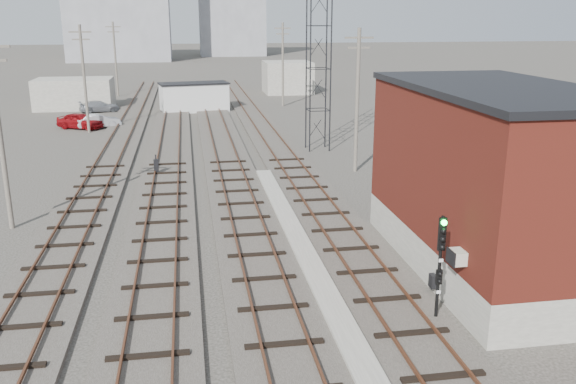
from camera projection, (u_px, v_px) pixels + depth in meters
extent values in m
plane|color=#282621|center=(223.00, 105.00, 68.74)|extent=(320.00, 320.00, 0.00)
cube|color=#332D28|center=(271.00, 139.00, 49.21)|extent=(3.20, 90.00, 0.20)
cube|color=#4C2816|center=(262.00, 137.00, 49.03)|extent=(0.07, 90.00, 0.12)
cube|color=#4C2816|center=(279.00, 136.00, 49.26)|extent=(0.07, 90.00, 0.12)
cube|color=#332D28|center=(221.00, 141.00, 48.58)|extent=(3.20, 90.00, 0.20)
cube|color=#4C2816|center=(212.00, 138.00, 48.40)|extent=(0.07, 90.00, 0.12)
cube|color=#4C2816|center=(230.00, 138.00, 48.63)|extent=(0.07, 90.00, 0.12)
cube|color=#332D28|center=(170.00, 142.00, 47.95)|extent=(3.20, 90.00, 0.20)
cube|color=#4C2816|center=(161.00, 140.00, 47.77)|extent=(0.07, 90.00, 0.12)
cube|color=#4C2816|center=(179.00, 139.00, 48.00)|extent=(0.07, 90.00, 0.12)
cube|color=#332D28|center=(118.00, 144.00, 47.32)|extent=(3.20, 90.00, 0.20)
cube|color=#4C2816|center=(108.00, 141.00, 47.14)|extent=(0.07, 90.00, 0.12)
cube|color=#4C2816|center=(127.00, 141.00, 47.37)|extent=(0.07, 90.00, 0.12)
cube|color=gray|center=(305.00, 256.00, 25.20)|extent=(0.90, 28.00, 0.26)
cube|color=gray|center=(487.00, 249.00, 24.23)|extent=(6.00, 12.00, 1.50)
cube|color=#4E1412|center=(496.00, 164.00, 23.26)|extent=(6.00, 12.00, 5.50)
cube|color=black|center=(503.00, 89.00, 22.46)|extent=(6.20, 12.20, 0.25)
cube|color=beige|center=(457.00, 257.00, 19.52)|extent=(0.45, 0.62, 0.45)
cube|color=black|center=(433.00, 281.00, 21.92)|extent=(0.20, 0.35, 0.50)
cylinder|color=black|center=(311.00, 48.00, 43.00)|extent=(0.10, 0.10, 15.00)
cylinder|color=black|center=(331.00, 48.00, 43.24)|extent=(0.10, 0.10, 15.00)
cylinder|color=black|center=(306.00, 47.00, 44.42)|extent=(0.10, 0.10, 15.00)
cylinder|color=black|center=(326.00, 47.00, 44.66)|extent=(0.10, 0.10, 15.00)
cylinder|color=#595147|center=(0.00, 135.00, 27.62)|extent=(0.24, 0.24, 9.00)
cylinder|color=#595147|center=(84.00, 80.00, 51.31)|extent=(0.24, 0.24, 9.00)
cube|color=#595147|center=(80.00, 32.00, 50.22)|extent=(1.80, 0.12, 0.12)
cube|color=#595147|center=(81.00, 39.00, 50.39)|extent=(1.40, 0.12, 0.12)
cylinder|color=#595147|center=(115.00, 60.00, 75.00)|extent=(0.24, 0.24, 9.00)
cube|color=#595147|center=(113.00, 27.00, 73.91)|extent=(1.80, 0.12, 0.12)
cube|color=#595147|center=(113.00, 32.00, 74.08)|extent=(1.40, 0.12, 0.12)
cylinder|color=#595147|center=(357.00, 102.00, 38.19)|extent=(0.24, 0.24, 9.00)
cube|color=#595147|center=(359.00, 38.00, 37.11)|extent=(1.80, 0.12, 0.12)
cube|color=#595147|center=(359.00, 48.00, 37.27)|extent=(1.40, 0.12, 0.12)
cylinder|color=#595147|center=(283.00, 65.00, 66.62)|extent=(0.24, 0.24, 9.00)
cube|color=#595147|center=(283.00, 28.00, 65.53)|extent=(1.80, 0.12, 0.12)
cube|color=#595147|center=(283.00, 34.00, 65.70)|extent=(1.40, 0.12, 0.12)
cube|color=gray|center=(231.00, 2.00, 151.65)|extent=(16.00, 12.00, 26.00)
cube|color=gray|center=(75.00, 94.00, 65.78)|extent=(8.00, 5.00, 3.20)
cube|color=gray|center=(287.00, 77.00, 79.07)|extent=(6.00, 6.00, 4.00)
cube|color=gray|center=(435.00, 320.00, 20.04)|extent=(0.40, 0.40, 0.10)
cylinder|color=black|center=(439.00, 270.00, 19.54)|extent=(0.11, 0.11, 3.66)
cube|color=black|center=(442.00, 234.00, 19.18)|extent=(0.24, 0.10, 1.10)
sphere|color=#0CE533|center=(444.00, 223.00, 18.98)|extent=(0.18, 0.18, 0.18)
sphere|color=black|center=(444.00, 231.00, 19.06)|extent=(0.18, 0.18, 0.18)
sphere|color=black|center=(443.00, 239.00, 19.13)|extent=(0.18, 0.18, 0.18)
sphere|color=black|center=(442.00, 247.00, 19.21)|extent=(0.18, 0.18, 0.18)
cube|color=black|center=(439.00, 277.00, 19.59)|extent=(0.20, 0.09, 0.50)
cube|color=white|center=(441.00, 260.00, 19.37)|extent=(0.15, 0.02, 0.11)
cube|color=white|center=(439.00, 292.00, 19.67)|extent=(0.15, 0.02, 0.11)
cube|color=black|center=(156.00, 167.00, 38.06)|extent=(0.32, 0.32, 0.99)
cylinder|color=black|center=(156.00, 157.00, 37.88)|extent=(0.08, 0.08, 0.30)
cube|color=silver|center=(194.00, 98.00, 63.85)|extent=(7.27, 4.05, 2.86)
cube|color=black|center=(194.00, 83.00, 63.44)|extent=(7.54, 4.31, 0.14)
imported|color=maroon|center=(80.00, 121.00, 54.04)|extent=(4.50, 3.44, 1.43)
imported|color=#ACAFB4|center=(99.00, 121.00, 54.48)|extent=(4.01, 2.46, 1.25)
imported|color=gray|center=(99.00, 106.00, 63.55)|extent=(4.34, 2.69, 1.17)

